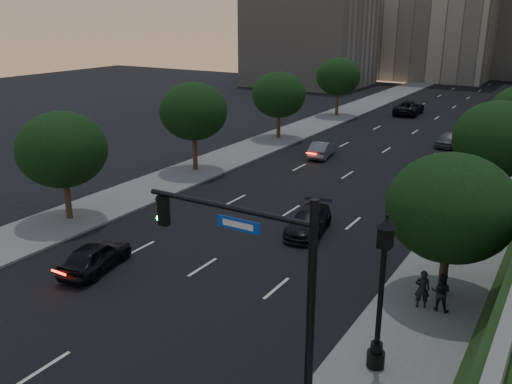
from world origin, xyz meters
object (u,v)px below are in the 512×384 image
Objects in this scene: sedan_far_right at (450,139)px; sedan_near_left at (95,256)px; pedestrian_b at (441,292)px; sedan_mid_left at (322,149)px; sedan_near_right at (309,221)px; pedestrian_c at (451,241)px; traffic_signal_mast at (275,305)px; sedan_far_left at (409,108)px; street_lamp at (380,300)px; pedestrian_a at (422,289)px.

sedan_near_left is at bearing -98.24° from sedan_far_right.
pedestrian_b is at bearing -72.53° from sedan_far_right.
sedan_mid_left is 0.98× the size of sedan_far_right.
sedan_near_right is (6.27, -15.46, -0.01)m from sedan_mid_left.
sedan_near_left is at bearing 13.56° from pedestrian_b.
sedan_near_left is at bearing 12.68° from pedestrian_c.
sedan_mid_left is at bearing 111.97° from traffic_signal_mast.
sedan_far_left reaches higher than sedan_near_right.
sedan_near_left is 24.69m from sedan_mid_left.
pedestrian_b is (14.05, -44.10, 0.14)m from sedan_far_left.
traffic_signal_mast is 1.54× the size of sedan_near_right.
pedestrian_a is at bearing 86.81° from street_lamp.
sedan_near_right is at bearing -18.06° from pedestrian_c.
pedestrian_a is (13.98, 4.18, 0.27)m from sedan_near_left.
pedestrian_b is 1.04× the size of pedestrian_c.
traffic_signal_mast is at bearing -117.69° from street_lamp.
sedan_mid_left is (0.24, 24.68, -0.03)m from sedan_near_left.
sedan_near_right is (-7.21, 9.70, -1.98)m from street_lamp.
sedan_near_right is (5.88, -39.21, -0.14)m from sedan_far_left.
pedestrian_c reaches higher than sedan_far_left.
street_lamp is 4.95m from pedestrian_a.
street_lamp is at bearing 109.18° from sedan_mid_left.
sedan_near_left is at bearing -2.68° from pedestrian_a.
sedan_near_right is at bearing 126.63° from street_lamp.
sedan_near_right is 2.87× the size of pedestrian_b.
sedan_far_left is 16.34m from sedan_far_right.
pedestrian_c is at bearing -155.95° from sedan_near_left.
street_lamp reaches higher than sedan_mid_left.
traffic_signal_mast is at bearing 59.07° from pedestrian_c.
pedestrian_a is at bearing -73.87° from sedan_far_right.
pedestrian_c is at bearing -71.78° from sedan_far_right.
pedestrian_a is at bearing 68.50° from pedestrian_c.
street_lamp is at bearing 67.47° from pedestrian_a.
street_lamp is at bearing 62.31° from traffic_signal_mast.
sedan_far_right is 2.62× the size of pedestrian_b.
traffic_signal_mast is 38.44m from sedan_far_right.
pedestrian_b is 5.53m from pedestrian_c.
sedan_mid_left is 24.68m from pedestrian_a.
sedan_near_right is (-5.33, 13.29, -3.01)m from traffic_signal_mast.
pedestrian_a is 5.63m from pedestrian_c.
street_lamp is at bearing -75.66° from sedan_far_right.
traffic_signal_mast reaches higher than pedestrian_b.
sedan_near_right is at bearing 95.85° from sedan_far_left.
traffic_signal_mast is at bearing 56.10° from pedestrian_a.
traffic_signal_mast is 1.21× the size of sedan_far_left.
pedestrian_a is (0.26, 4.66, -1.67)m from street_lamp.
pedestrian_a reaches higher than sedan_near_left.
traffic_signal_mast reaches higher than sedan_far_right.
pedestrian_c is (5.37, -24.31, 0.21)m from sedan_far_right.
sedan_near_right is at bearing -53.35° from pedestrian_a.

